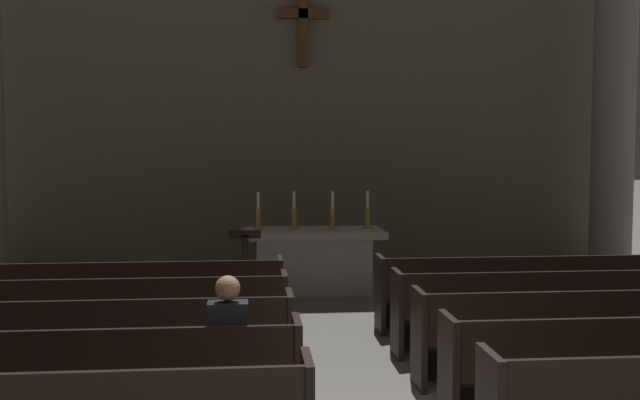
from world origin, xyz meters
The scene contains 16 objects.
pew_left_row_2 centered at (-2.51, 1.06, 0.48)m, with size 3.84×0.50×0.95m.
pew_left_row_3 centered at (-2.51, 2.16, 0.48)m, with size 3.84×0.50×0.95m.
pew_left_row_4 centered at (-2.51, 3.25, 0.48)m, with size 3.84×0.50×0.95m.
pew_left_row_5 centered at (-2.51, 4.35, 0.48)m, with size 3.84×0.50×0.95m.
pew_right_row_3 centered at (2.51, 2.16, 0.48)m, with size 3.84×0.50×0.95m.
pew_right_row_4 centered at (2.51, 3.25, 0.48)m, with size 3.84×0.50×0.95m.
pew_right_row_5 centered at (2.51, 4.35, 0.48)m, with size 3.84×0.50×0.95m.
column_right_third centered at (5.22, 7.73, 3.58)m, with size 1.07×1.07×7.33m.
altar centered at (0.00, 6.87, 0.53)m, with size 2.20×0.90×1.01m.
candlestick_outer_left centered at (-0.85, 6.87, 1.19)m, with size 0.16×0.16×0.58m.
candlestick_inner_left centered at (-0.30, 6.87, 1.19)m, with size 0.16×0.16×0.58m.
candlestick_inner_right centered at (0.30, 6.87, 1.19)m, with size 0.16×0.16×0.58m.
candlestick_outer_right centered at (0.85, 6.87, 1.19)m, with size 0.16×0.16×0.58m.
apse_with_cross centered at (0.00, 9.27, 4.03)m, with size 11.58×0.43×8.05m.
lectern centered at (-1.05, 5.67, 0.55)m, with size 0.44×0.36×1.15m.
lone_worshipper centered at (-1.17, 1.10, 0.69)m, with size 0.32×0.43×1.32m.
Camera 1 is at (-1.01, -5.05, 2.38)m, focal length 43.56 mm.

